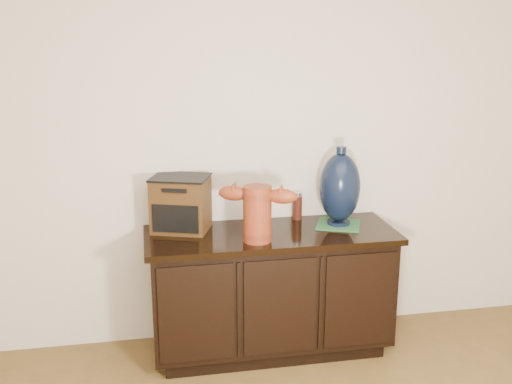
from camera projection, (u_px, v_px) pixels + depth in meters
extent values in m
plane|color=beige|center=(262.00, 132.00, 3.59)|extent=(4.50, 0.00, 4.50)
cube|color=black|center=(270.00, 342.00, 3.66)|extent=(1.29, 0.45, 0.08)
cube|color=black|center=(271.00, 288.00, 3.57)|extent=(1.40, 0.50, 0.64)
cube|color=black|center=(271.00, 235.00, 3.48)|extent=(1.46, 0.56, 0.03)
cube|color=black|center=(196.00, 314.00, 3.24)|extent=(0.41, 0.01, 0.56)
cube|color=black|center=(280.00, 307.00, 3.33)|extent=(0.41, 0.01, 0.56)
cube|color=black|center=(360.00, 300.00, 3.41)|extent=(0.41, 0.01, 0.56)
cylinder|color=maroon|center=(257.00, 214.00, 3.29)|extent=(0.21, 0.21, 0.31)
cylinder|color=#3F130C|center=(257.00, 234.00, 3.32)|extent=(0.21, 0.21, 0.03)
cylinder|color=#3F130C|center=(257.00, 196.00, 3.26)|extent=(0.21, 0.21, 0.03)
ellipsoid|color=maroon|center=(233.00, 193.00, 3.29)|extent=(0.18, 0.14, 0.08)
ellipsoid|color=maroon|center=(282.00, 196.00, 3.23)|extent=(0.18, 0.14, 0.08)
cube|color=#402710|center=(181.00, 204.00, 3.48)|extent=(0.38, 0.34, 0.31)
cube|color=black|center=(175.00, 219.00, 3.37)|extent=(0.25, 0.10, 0.16)
cube|color=black|center=(180.00, 177.00, 3.43)|extent=(0.39, 0.35, 0.01)
cube|color=#285A31|center=(338.00, 224.00, 3.60)|extent=(0.33, 0.33, 0.01)
cylinder|color=black|center=(339.00, 222.00, 3.60)|extent=(0.14, 0.14, 0.02)
ellipsoid|color=black|center=(340.00, 188.00, 3.54)|extent=(0.32, 0.32, 0.41)
cylinder|color=black|center=(341.00, 150.00, 3.48)|extent=(0.06, 0.06, 0.04)
cylinder|color=#5C1C0F|center=(297.00, 208.00, 3.70)|extent=(0.06, 0.06, 0.15)
cylinder|color=silver|center=(298.00, 194.00, 3.68)|extent=(0.05, 0.05, 0.02)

